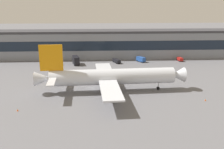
# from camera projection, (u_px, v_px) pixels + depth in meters

# --- Properties ---
(ground_plane) EXTENTS (600.00, 600.00, 0.00)m
(ground_plane) POSITION_uv_depth(u_px,v_px,m) (92.00, 88.00, 95.93)
(ground_plane) COLOR slate
(terminal_building) EXTENTS (157.39, 14.48, 15.30)m
(terminal_building) POSITION_uv_depth(u_px,v_px,m) (94.00, 44.00, 146.31)
(terminal_building) COLOR gray
(terminal_building) RESTS_ON ground_plane
(airliner) EXTENTS (52.41, 44.58, 16.85)m
(airliner) POSITION_uv_depth(u_px,v_px,m) (110.00, 77.00, 91.27)
(airliner) COLOR silver
(airliner) RESTS_ON ground_plane
(crew_van) EXTENTS (4.49, 5.61, 2.55)m
(crew_van) POSITION_uv_depth(u_px,v_px,m) (141.00, 59.00, 137.56)
(crew_van) COLOR #2651A5
(crew_van) RESTS_ON ground_plane
(catering_truck) EXTENTS (4.12, 7.60, 4.15)m
(catering_truck) POSITION_uv_depth(u_px,v_px,m) (76.00, 60.00, 131.58)
(catering_truck) COLOR black
(catering_truck) RESTS_ON ground_plane
(baggage_tug) EXTENTS (3.20, 4.09, 1.85)m
(baggage_tug) POSITION_uv_depth(u_px,v_px,m) (58.00, 63.00, 130.33)
(baggage_tug) COLOR #2651A5
(baggage_tug) RESTS_ON ground_plane
(belt_loader) EXTENTS (4.13, 6.69, 1.95)m
(belt_loader) POSITION_uv_depth(u_px,v_px,m) (116.00, 61.00, 135.52)
(belt_loader) COLOR black
(belt_loader) RESTS_ON ground_plane
(follow_me_car) EXTENTS (2.40, 4.58, 1.85)m
(follow_me_car) POSITION_uv_depth(u_px,v_px,m) (180.00, 59.00, 139.67)
(follow_me_car) COLOR red
(follow_me_car) RESTS_ON ground_plane
(traffic_cone_0) EXTENTS (0.48, 0.48, 0.61)m
(traffic_cone_0) POSITION_uv_depth(u_px,v_px,m) (18.00, 110.00, 75.87)
(traffic_cone_0) COLOR #F2590C
(traffic_cone_0) RESTS_ON ground_plane
(traffic_cone_1) EXTENTS (0.49, 0.49, 0.61)m
(traffic_cone_1) POSITION_uv_depth(u_px,v_px,m) (205.00, 100.00, 83.66)
(traffic_cone_1) COLOR #F2590C
(traffic_cone_1) RESTS_ON ground_plane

